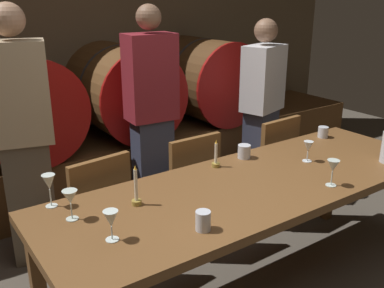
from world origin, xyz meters
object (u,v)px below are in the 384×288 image
(dining_table, at_px, (255,193))
(chair_right, at_px, (268,164))
(wine_barrel_center_left, at_px, (20,104))
(wine_barrel_center_right, at_px, (122,90))
(wine_barrel_far_right, at_px, (204,79))
(wine_glass_far_right, at_px, (308,147))
(guest_left, at_px, (24,138))
(guest_right, at_px, (262,109))
(chair_left, at_px, (94,213))
(chair_center, at_px, (187,186))
(cup_right, at_px, (323,132))
(wine_glass_center, at_px, (111,220))
(cup_left, at_px, (203,221))
(candle_right, at_px, (216,160))
(guest_center, at_px, (152,114))
(wine_glass_left, at_px, (70,198))
(wine_glass_right, at_px, (333,167))
(candle_left, at_px, (136,194))
(cup_center, at_px, (244,152))
(wine_glass_far_left, at_px, (49,183))

(dining_table, distance_m, chair_right, 1.02)
(wine_barrel_center_left, height_order, wine_barrel_center_right, same)
(wine_barrel_far_right, xyz_separation_m, wine_glass_far_right, (-0.62, -1.96, -0.06))
(guest_left, height_order, guest_right, guest_left)
(wine_barrel_far_right, relative_size, dining_table, 0.38)
(chair_left, height_order, chair_center, same)
(chair_center, relative_size, cup_right, 10.85)
(wine_glass_center, relative_size, wine_glass_far_right, 1.05)
(dining_table, bearing_deg, cup_right, 17.87)
(cup_left, bearing_deg, wine_barrel_center_left, 95.32)
(chair_center, bearing_deg, candle_right, 84.58)
(dining_table, relative_size, guest_center, 1.47)
(dining_table, xyz_separation_m, wine_glass_left, (-1.02, 0.18, 0.18))
(guest_right, xyz_separation_m, cup_right, (-0.08, -0.74, -0.00))
(chair_left, distance_m, guest_right, 1.83)
(wine_glass_far_right, xyz_separation_m, cup_right, (0.47, 0.26, -0.05))
(chair_left, xyz_separation_m, guest_center, (0.76, 0.59, 0.39))
(dining_table, xyz_separation_m, cup_right, (0.96, 0.31, 0.11))
(wine_barrel_center_left, bearing_deg, candle_right, -66.83)
(chair_center, height_order, guest_left, guest_left)
(wine_barrel_far_right, xyz_separation_m, wine_glass_left, (-2.13, -1.82, -0.05))
(guest_left, height_order, wine_glass_right, guest_left)
(guest_center, xyz_separation_m, wine_glass_right, (0.27, -1.54, 0.00))
(wine_barrel_center_right, distance_m, wine_glass_center, 2.37)
(wine_glass_right, bearing_deg, wine_glass_far_right, 61.66)
(candle_left, bearing_deg, dining_table, -11.00)
(guest_center, height_order, cup_right, guest_center)
(wine_glass_right, xyz_separation_m, wine_glass_far_right, (0.18, 0.33, -0.02))
(chair_right, xyz_separation_m, wine_glass_right, (-0.44, -0.93, 0.39))
(wine_barrel_far_right, bearing_deg, cup_center, -118.55)
(wine_barrel_center_left, xyz_separation_m, cup_center, (0.97, -1.68, -0.11))
(wine_glass_right, bearing_deg, candle_left, 157.50)
(guest_right, bearing_deg, wine_glass_far_right, 44.51)
(wine_barrel_center_right, bearing_deg, cup_center, -88.53)
(guest_center, xyz_separation_m, candle_right, (-0.09, -0.95, -0.06))
(chair_right, distance_m, guest_center, 1.02)
(candle_right, bearing_deg, chair_right, 22.92)
(chair_left, xyz_separation_m, wine_glass_left, (-0.30, -0.49, 0.39))
(candle_right, height_order, wine_glass_left, candle_right)
(chair_center, distance_m, wine_glass_center, 1.26)
(guest_center, bearing_deg, cup_center, 103.99)
(wine_barrel_far_right, relative_size, candle_right, 5.42)
(wine_barrel_far_right, height_order, chair_right, wine_barrel_far_right)
(wine_glass_center, relative_size, cup_right, 1.75)
(wine_glass_left, bearing_deg, wine_barrel_center_right, 57.27)
(wine_barrel_center_left, xyz_separation_m, wine_glass_center, (-0.17, -2.10, -0.06))
(wine_barrel_center_right, height_order, cup_right, wine_barrel_center_right)
(chair_right, height_order, wine_glass_center, wine_glass_center)
(wine_glass_far_left, bearing_deg, wine_barrel_center_right, 53.48)
(candle_left, bearing_deg, cup_left, -71.74)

